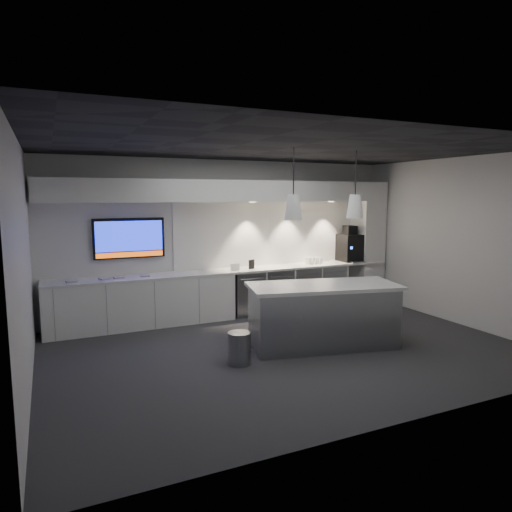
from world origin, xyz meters
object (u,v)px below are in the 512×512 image
wall_tv (129,238)px  island (323,315)px  coffee_machine (350,247)px  bin (239,348)px

wall_tv → island: wall_tv is taller
wall_tv → coffee_machine: 4.64m
island → coffee_machine: (2.15, 2.29, 0.73)m
wall_tv → bin: wall_tv is taller
wall_tv → coffee_machine: size_ratio=1.62×
wall_tv → coffee_machine: (4.62, -0.25, -0.34)m
island → coffee_machine: size_ratio=3.16×
island → wall_tv: bearing=146.8°
wall_tv → bin: size_ratio=2.80×
island → coffee_machine: coffee_machine is taller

